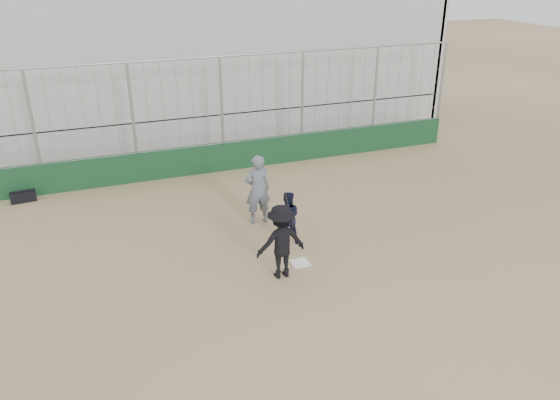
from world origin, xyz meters
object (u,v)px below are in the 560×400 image
object	(u,v)px
catcher_crouched	(287,226)
umpire	(258,193)
equipment_bag	(23,197)
batter_at_plate	(281,241)

from	to	relation	value
catcher_crouched	umpire	size ratio (longest dim) A/B	0.55
catcher_crouched	umpire	distance (m)	1.54
umpire	equipment_bag	distance (m)	7.59
batter_at_plate	umpire	distance (m)	2.94
equipment_bag	catcher_crouched	bearing A→B (deg)	-39.08
catcher_crouched	umpire	bearing A→B (deg)	102.37
umpire	catcher_crouched	bearing A→B (deg)	105.31
catcher_crouched	equipment_bag	world-z (taller)	catcher_crouched
batter_at_plate	equipment_bag	distance (m)	9.18
umpire	equipment_bag	world-z (taller)	umpire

